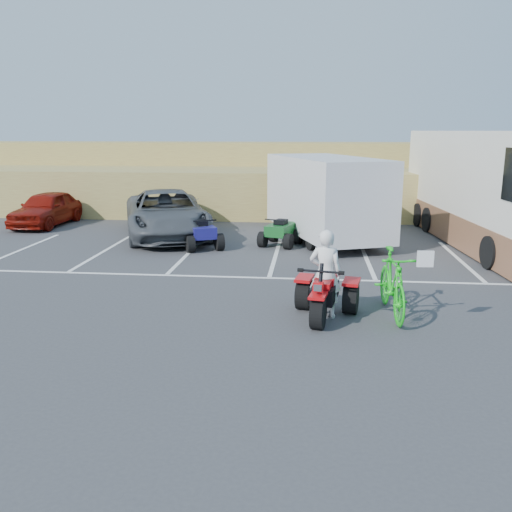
# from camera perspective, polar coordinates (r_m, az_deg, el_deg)

# --- Properties ---
(ground) EXTENTS (100.00, 100.00, 0.00)m
(ground) POSITION_cam_1_polar(r_m,az_deg,el_deg) (11.62, 0.45, -5.47)
(ground) COLOR #3A3A3D
(ground) RESTS_ON ground
(parking_stripes) EXTENTS (28.00, 5.16, 0.01)m
(parking_stripes) POSITION_cam_1_polar(r_m,az_deg,el_deg) (15.49, 5.05, -0.77)
(parking_stripes) COLOR white
(parking_stripes) RESTS_ON ground
(grass_embankment) EXTENTS (40.00, 8.50, 3.10)m
(grass_embankment) POSITION_cam_1_polar(r_m,az_deg,el_deg) (26.57, 3.61, 8.14)
(grass_embankment) COLOR olive
(grass_embankment) RESTS_ON ground
(red_trike_atv) EXTENTS (1.60, 1.95, 1.13)m
(red_trike_atv) POSITION_cam_1_polar(r_m,az_deg,el_deg) (11.07, 7.05, -6.53)
(red_trike_atv) COLOR red
(red_trike_atv) RESTS_ON ground
(rider) EXTENTS (0.72, 0.54, 1.80)m
(rider) POSITION_cam_1_polar(r_m,az_deg,el_deg) (10.95, 7.31, -1.84)
(rider) COLOR white
(rider) RESTS_ON ground
(green_dirt_bike) EXTENTS (0.79, 2.30, 1.36)m
(green_dirt_bike) POSITION_cam_1_polar(r_m,az_deg,el_deg) (11.33, 14.15, -2.78)
(green_dirt_bike) COLOR #14BF19
(green_dirt_bike) RESTS_ON ground
(grey_pickup) EXTENTS (4.51, 6.44, 1.63)m
(grey_pickup) POSITION_cam_1_polar(r_m,az_deg,el_deg) (19.53, -9.41, 4.42)
(grey_pickup) COLOR #474B4F
(grey_pickup) RESTS_ON ground
(red_car) EXTENTS (1.71, 4.01, 1.35)m
(red_car) POSITION_cam_1_polar(r_m,az_deg,el_deg) (23.15, -21.16, 4.70)
(red_car) COLOR maroon
(red_car) RESTS_ON ground
(cargo_trailer) EXTENTS (4.38, 6.52, 2.82)m
(cargo_trailer) POSITION_cam_1_polar(r_m,az_deg,el_deg) (18.79, 7.31, 6.34)
(cargo_trailer) COLOR silver
(cargo_trailer) RESTS_ON ground
(rv_motorhome) EXTENTS (3.52, 10.32, 3.64)m
(rv_motorhome) POSITION_cam_1_polar(r_m,az_deg,el_deg) (19.57, 23.13, 5.82)
(rv_motorhome) COLOR silver
(rv_motorhome) RESTS_ON ground
(quad_atv_blue) EXTENTS (1.71, 1.90, 1.02)m
(quad_atv_blue) POSITION_cam_1_polar(r_m,az_deg,el_deg) (17.54, -5.78, 0.84)
(quad_atv_blue) COLOR navy
(quad_atv_blue) RESTS_ON ground
(quad_atv_green) EXTENTS (1.48, 1.72, 0.96)m
(quad_atv_green) POSITION_cam_1_polar(r_m,az_deg,el_deg) (17.90, 2.61, 1.14)
(quad_atv_green) COLOR #12501D
(quad_atv_green) RESTS_ON ground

